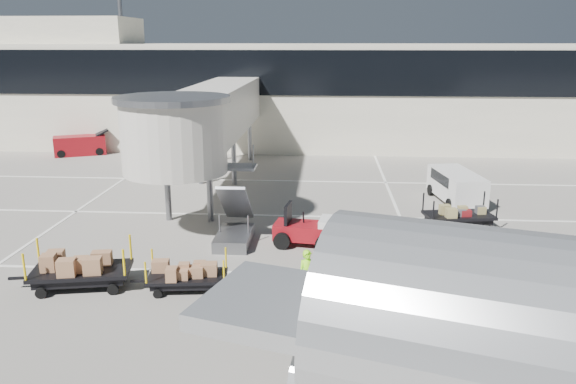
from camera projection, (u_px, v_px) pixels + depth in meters
name	position (u px, v px, depth m)	size (l,w,h in m)	color
ground	(252.00, 297.00, 18.61)	(140.00, 140.00, 0.00)	#A09A8F
lane_markings	(263.00, 213.00, 27.64)	(40.00, 30.00, 0.02)	white
terminal	(294.00, 92.00, 46.41)	(64.00, 12.11, 15.20)	beige
jet_bridge	(206.00, 118.00, 29.57)	(5.70, 20.40, 6.03)	beige
baggage_tug	(308.00, 230.00, 23.23)	(2.79, 2.00, 1.73)	maroon
suitcase_cart	(459.00, 216.00, 25.48)	(3.82, 1.98, 1.47)	black
box_cart_near	(189.00, 277.00, 18.99)	(3.33, 1.63, 1.28)	black
box_cart_far	(82.00, 269.00, 19.23)	(4.14, 2.23, 1.59)	black
ground_worker	(308.00, 274.00, 18.35)	(0.61, 0.40, 1.67)	#93FF1A
minivan	(455.00, 184.00, 29.45)	(2.41, 4.49, 1.62)	silver
belt_loader	(80.00, 145.00, 41.67)	(4.11, 2.88, 1.87)	maroon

